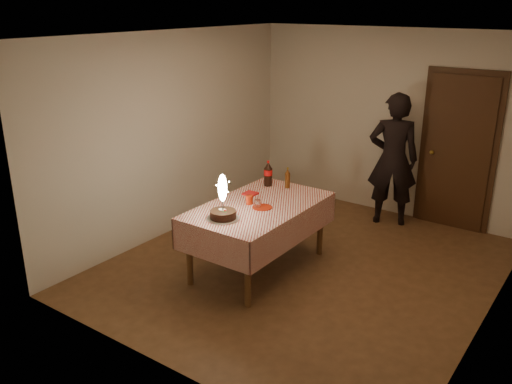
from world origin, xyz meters
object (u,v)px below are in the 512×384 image
birthday_cake (223,208)px  photographer (393,159)px  dining_table (259,213)px  red_cup (249,200)px  red_plate (262,207)px  amber_bottle_left (288,178)px  clear_cup (258,204)px  cola_bottle (268,174)px

birthday_cake → photographer: photographer is taller
dining_table → photographer: bearing=72.7°
dining_table → red_cup: red_cup is taller
red_plate → photographer: photographer is taller
birthday_cake → amber_bottle_left: bearing=89.0°
clear_cup → cola_bottle: size_ratio=0.28×
birthday_cake → photographer: bearing=74.7°
red_plate → photographer: 2.31m
dining_table → birthday_cake: size_ratio=3.56×
red_plate → amber_bottle_left: 0.75m
birthday_cake → cola_bottle: bearing=100.6°
dining_table → red_cup: 0.19m
birthday_cake → clear_cup: birthday_cake is taller
dining_table → clear_cup: bearing=-61.9°
birthday_cake → red_plate: size_ratio=2.19×
red_cup → photographer: (0.77, 2.22, 0.07)m
red_plate → dining_table: bearing=148.0°
red_plate → photographer: size_ratio=0.12×
cola_bottle → dining_table: bearing=-64.9°
birthday_cake → red_plate: birthday_cake is taller
dining_table → cola_bottle: bearing=115.1°
dining_table → amber_bottle_left: (-0.05, 0.67, 0.22)m
red_cup → amber_bottle_left: 0.72m
amber_bottle_left → photographer: 1.67m
dining_table → clear_cup: clear_cup is taller
red_cup → red_plate: bearing=-3.2°
red_plate → amber_bottle_left: amber_bottle_left is taller
red_plate → amber_bottle_left: size_ratio=0.86×
clear_cup → amber_bottle_left: amber_bottle_left is taller
red_plate → cola_bottle: size_ratio=0.69×
red_plate → clear_cup: clear_cup is taller
birthday_cake → cola_bottle: size_ratio=1.52×
clear_cup → cola_bottle: (-0.33, 0.69, 0.11)m
clear_cup → birthday_cake: bearing=-103.7°
red_cup → amber_bottle_left: size_ratio=0.39×
cola_bottle → amber_bottle_left: (0.24, 0.07, -0.03)m
photographer → red_cup: bearing=-109.2°
clear_cup → cola_bottle: bearing=115.5°
red_cup → photographer: photographer is taller
birthday_cake → clear_cup: size_ratio=5.36×
red_cup → amber_bottle_left: bearing=86.3°
red_cup → clear_cup: 0.14m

